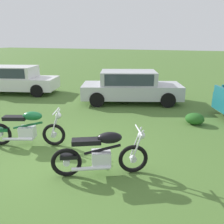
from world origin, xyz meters
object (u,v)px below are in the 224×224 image
(motorcycle_black, at_px, (101,154))
(shrub_low, at_px, (195,119))
(motorcycle_green, at_px, (27,129))
(car_silver, at_px, (130,85))
(car_white, at_px, (15,78))

(motorcycle_black, xyz_separation_m, shrub_low, (1.62, 4.08, -0.29))
(motorcycle_green, distance_m, car_silver, 5.60)
(car_white, distance_m, shrub_low, 9.36)
(motorcycle_black, distance_m, shrub_low, 4.40)
(motorcycle_black, relative_size, shrub_low, 2.95)
(car_white, height_order, car_silver, same)
(car_white, distance_m, car_silver, 6.26)
(motorcycle_black, xyz_separation_m, car_white, (-7.59, 5.62, 0.31))
(motorcycle_black, height_order, car_white, car_white)
(car_white, bearing_deg, car_silver, -13.39)
(car_white, xyz_separation_m, shrub_low, (9.21, -1.54, -0.60))
(motorcycle_green, height_order, car_silver, car_silver)
(car_silver, bearing_deg, motorcycle_green, -122.25)
(motorcycle_green, xyz_separation_m, car_silver, (1.12, 5.47, 0.31))
(car_white, height_order, shrub_low, car_white)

